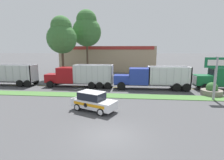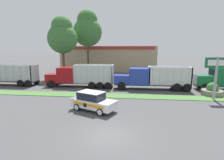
{
  "view_description": "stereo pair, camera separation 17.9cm",
  "coord_description": "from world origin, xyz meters",
  "views": [
    {
      "loc": [
        1.27,
        -10.79,
        5.67
      ],
      "look_at": [
        -0.92,
        10.08,
        2.06
      ],
      "focal_mm": 28.0,
      "sensor_mm": 36.0,
      "label": 1
    },
    {
      "loc": [
        1.45,
        -10.77,
        5.67
      ],
      "look_at": [
        -0.92,
        10.08,
        2.06
      ],
      "focal_mm": 28.0,
      "sensor_mm": 36.0,
      "label": 2
    }
  ],
  "objects": [
    {
      "name": "dump_truck_lead",
      "position": [
        -7.39,
        15.3,
        1.58
      ],
      "size": [
        10.51,
        2.77,
        3.45
      ],
      "color": "black",
      "rests_on": "ground_plane"
    },
    {
      "name": "centre_line_1",
      "position": [
        -17.49,
        15.35,
        0.0
      ],
      "size": [
        2.4,
        0.14,
        0.01
      ],
      "primitive_type": "cube",
      "color": "yellow",
      "rests_on": "ground_plane"
    },
    {
      "name": "centre_line_4",
      "position": [
        -1.29,
        15.35,
        0.0
      ],
      "size": [
        2.4,
        0.14,
        0.01
      ],
      "primitive_type": "cube",
      "color": "yellow",
      "rests_on": "ground_plane"
    },
    {
      "name": "store_sign_post",
      "position": [
        10.83,
        9.72,
        3.49
      ],
      "size": [
        2.55,
        0.28,
        4.96
      ],
      "color": "#9E9EA3",
      "rests_on": "ground_plane"
    },
    {
      "name": "ground_plane",
      "position": [
        0.0,
        0.0,
        0.0
      ],
      "size": [
        600.0,
        600.0,
        0.0
      ],
      "primitive_type": "plane",
      "color": "#474749"
    },
    {
      "name": "store_building_backdrop",
      "position": [
        -4.86,
        39.44,
        3.32
      ],
      "size": [
        25.03,
        12.1,
        6.64
      ],
      "color": "#9E896B",
      "rests_on": "ground_plane"
    },
    {
      "name": "tree_behind_left",
      "position": [
        -8.74,
        29.41,
        10.37
      ],
      "size": [
        6.55,
        6.55,
        14.64
      ],
      "color": "#473828",
      "rests_on": "ground_plane"
    },
    {
      "name": "tree_behind_centre",
      "position": [
        -12.23,
        23.17,
        8.44
      ],
      "size": [
        5.81,
        5.81,
        12.23
      ],
      "color": "#473828",
      "rests_on": "ground_plane"
    },
    {
      "name": "centre_line_5",
      "position": [
        4.11,
        15.35,
        0.0
      ],
      "size": [
        2.4,
        0.14,
        0.01
      ],
      "primitive_type": "cube",
      "color": "yellow",
      "rests_on": "ground_plane"
    },
    {
      "name": "centre_line_2",
      "position": [
        -12.09,
        15.35,
        0.0
      ],
      "size": [
        2.4,
        0.14,
        0.01
      ],
      "primitive_type": "cube",
      "color": "yellow",
      "rests_on": "ground_plane"
    },
    {
      "name": "centre_line_3",
      "position": [
        -6.69,
        15.35,
        0.0
      ],
      "size": [
        2.4,
        0.14,
        0.01
      ],
      "primitive_type": "cube",
      "color": "yellow",
      "rests_on": "ground_plane"
    },
    {
      "name": "centre_line_6",
      "position": [
        9.51,
        15.35,
        0.0
      ],
      "size": [
        2.4,
        0.14,
        0.01
      ],
      "primitive_type": "cube",
      "color": "yellow",
      "rests_on": "ground_plane"
    },
    {
      "name": "dump_truck_far_right",
      "position": [
        3.49,
        14.73,
        1.62
      ],
      "size": [
        10.78,
        2.6,
        3.35
      ],
      "color": "black",
      "rests_on": "ground_plane"
    },
    {
      "name": "stone_planter",
      "position": [
        11.61,
        12.02,
        0.57
      ],
      "size": [
        2.56,
        2.56,
        1.65
      ],
      "color": "slate",
      "rests_on": "ground_plane"
    },
    {
      "name": "grass_verge",
      "position": [
        0.0,
        10.28,
        0.03
      ],
      "size": [
        120.0,
        2.15,
        0.06
      ],
      "primitive_type": "cube",
      "color": "#477538",
      "rests_on": "ground_plane"
    },
    {
      "name": "rally_car",
      "position": [
        -2.15,
        4.81,
        0.92
      ],
      "size": [
        4.6,
        3.33,
        1.83
      ],
      "color": "white",
      "rests_on": "ground_plane"
    }
  ]
}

